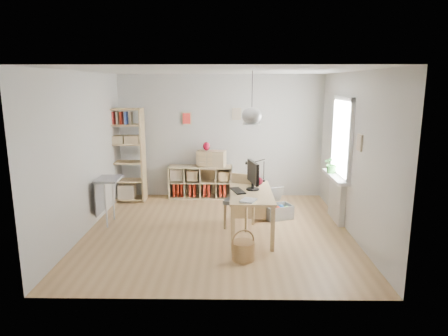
{
  "coord_description": "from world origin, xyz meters",
  "views": [
    {
      "loc": [
        0.2,
        -6.55,
        2.51
      ],
      "look_at": [
        0.1,
        0.3,
        1.05
      ],
      "focal_mm": 32.0,
      "sensor_mm": 36.0,
      "label": 1
    }
  ],
  "objects_px": {
    "chair": "(241,197)",
    "desk": "(251,197)",
    "tall_bookshelf": "(125,151)",
    "monitor": "(253,174)",
    "drawer_chest": "(211,158)",
    "storage_chest": "(277,208)",
    "cube_shelf": "(200,184)"
  },
  "relations": [
    {
      "from": "cube_shelf",
      "to": "storage_chest",
      "type": "height_order",
      "value": "cube_shelf"
    },
    {
      "from": "desk",
      "to": "drawer_chest",
      "type": "bearing_deg",
      "value": 108.93
    },
    {
      "from": "desk",
      "to": "storage_chest",
      "type": "distance_m",
      "value": 1.14
    },
    {
      "from": "chair",
      "to": "storage_chest",
      "type": "bearing_deg",
      "value": 55.95
    },
    {
      "from": "tall_bookshelf",
      "to": "monitor",
      "type": "height_order",
      "value": "tall_bookshelf"
    },
    {
      "from": "drawer_chest",
      "to": "cube_shelf",
      "type": "bearing_deg",
      "value": -175.94
    },
    {
      "from": "tall_bookshelf",
      "to": "monitor",
      "type": "xyz_separation_m",
      "value": [
        2.63,
        -1.84,
        -0.07
      ]
    },
    {
      "from": "chair",
      "to": "storage_chest",
      "type": "height_order",
      "value": "chair"
    },
    {
      "from": "tall_bookshelf",
      "to": "monitor",
      "type": "distance_m",
      "value": 3.21
    },
    {
      "from": "desk",
      "to": "storage_chest",
      "type": "relative_size",
      "value": 2.09
    },
    {
      "from": "cube_shelf",
      "to": "monitor",
      "type": "distance_m",
      "value": 2.48
    },
    {
      "from": "tall_bookshelf",
      "to": "drawer_chest",
      "type": "distance_m",
      "value": 1.86
    },
    {
      "from": "monitor",
      "to": "drawer_chest",
      "type": "distance_m",
      "value": 2.23
    },
    {
      "from": "desk",
      "to": "chair",
      "type": "distance_m",
      "value": 0.44
    },
    {
      "from": "chair",
      "to": "tall_bookshelf",
      "type": "bearing_deg",
      "value": 169.24
    },
    {
      "from": "storage_chest",
      "to": "drawer_chest",
      "type": "xyz_separation_m",
      "value": [
        -1.3,
        1.32,
        0.72
      ]
    },
    {
      "from": "storage_chest",
      "to": "desk",
      "type": "bearing_deg",
      "value": -143.7
    },
    {
      "from": "desk",
      "to": "monitor",
      "type": "bearing_deg",
      "value": 69.95
    },
    {
      "from": "cube_shelf",
      "to": "monitor",
      "type": "height_order",
      "value": "monitor"
    },
    {
      "from": "storage_chest",
      "to": "drawer_chest",
      "type": "distance_m",
      "value": 1.99
    },
    {
      "from": "desk",
      "to": "drawer_chest",
      "type": "relative_size",
      "value": 2.46
    },
    {
      "from": "chair",
      "to": "storage_chest",
      "type": "xyz_separation_m",
      "value": [
        0.7,
        0.48,
        -0.35
      ]
    },
    {
      "from": "storage_chest",
      "to": "drawer_chest",
      "type": "bearing_deg",
      "value": 113.21
    },
    {
      "from": "tall_bookshelf",
      "to": "storage_chest",
      "type": "bearing_deg",
      "value": -18.97
    },
    {
      "from": "tall_bookshelf",
      "to": "drawer_chest",
      "type": "bearing_deg",
      "value": 7.45
    },
    {
      "from": "desk",
      "to": "monitor",
      "type": "height_order",
      "value": "monitor"
    },
    {
      "from": "cube_shelf",
      "to": "storage_chest",
      "type": "bearing_deg",
      "value": -40.84
    },
    {
      "from": "tall_bookshelf",
      "to": "storage_chest",
      "type": "distance_m",
      "value": 3.44
    },
    {
      "from": "cube_shelf",
      "to": "storage_chest",
      "type": "relative_size",
      "value": 1.95
    },
    {
      "from": "desk",
      "to": "monitor",
      "type": "distance_m",
      "value": 0.38
    },
    {
      "from": "storage_chest",
      "to": "chair",
      "type": "bearing_deg",
      "value": -167.3
    },
    {
      "from": "chair",
      "to": "desk",
      "type": "bearing_deg",
      "value": -46.95
    }
  ]
}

